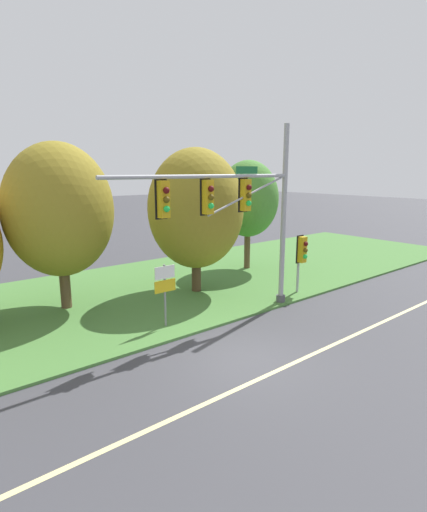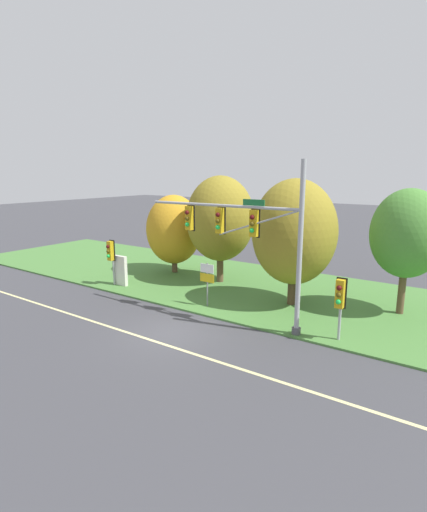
{
  "view_description": "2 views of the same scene",
  "coord_description": "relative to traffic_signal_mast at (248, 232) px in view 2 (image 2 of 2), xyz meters",
  "views": [
    {
      "loc": [
        -8.17,
        -8.44,
        5.84
      ],
      "look_at": [
        1.92,
        3.88,
        2.43
      ],
      "focal_mm": 28.0,
      "sensor_mm": 36.0,
      "label": 1
    },
    {
      "loc": [
        11.49,
        -13.01,
        7.21
      ],
      "look_at": [
        -0.36,
        4.01,
        2.83
      ],
      "focal_mm": 28.0,
      "sensor_mm": 36.0,
      "label": 2
    }
  ],
  "objects": [
    {
      "name": "tree_behind_signpost",
      "position": [
        0.65,
        3.74,
        -0.43
      ],
      "size": [
        4.5,
        4.5,
        6.8
      ],
      "color": "#4C3823",
      "rests_on": "grass_verge"
    },
    {
      "name": "info_kiosk",
      "position": [
        -9.92,
        1.0,
        -3.46
      ],
      "size": [
        1.1,
        0.24,
        1.9
      ],
      "color": "silver",
      "rests_on": "grass_verge"
    },
    {
      "name": "ground_plane",
      "position": [
        -2.4,
        -2.84,
        -4.51
      ],
      "size": [
        160.0,
        160.0,
        0.0
      ],
      "primitive_type": "plane",
      "color": "#3D3D42"
    },
    {
      "name": "lane_stripe",
      "position": [
        -2.4,
        -4.04,
        -4.5
      ],
      "size": [
        36.0,
        0.16,
        0.01
      ],
      "primitive_type": "cube",
      "color": "beige",
      "rests_on": "ground"
    },
    {
      "name": "pedestrian_signal_further_along",
      "position": [
        4.3,
        0.32,
        -2.44
      ],
      "size": [
        0.46,
        0.55,
        2.78
      ],
      "color": "#9EA0A5",
      "rests_on": "grass_verge"
    },
    {
      "name": "pedestrian_signal_near_kerb",
      "position": [
        -10.26,
        0.62,
        -2.32
      ],
      "size": [
        0.46,
        0.55,
        2.92
      ],
      "color": "#9EA0A5",
      "rests_on": "grass_verge"
    },
    {
      "name": "tree_mid_verge",
      "position": [
        5.83,
        5.57,
        -0.29
      ],
      "size": [
        3.55,
        3.55,
        6.35
      ],
      "color": "brown",
      "rests_on": "grass_verge"
    },
    {
      "name": "traffic_signal_mast",
      "position": [
        0.0,
        0.0,
        0.0
      ],
      "size": [
        8.48,
        0.49,
        7.63
      ],
      "color": "#9EA0A5",
      "rests_on": "grass_verge"
    },
    {
      "name": "grass_verge",
      "position": [
        -2.4,
        5.41,
        -4.46
      ],
      "size": [
        48.0,
        11.5,
        0.1
      ],
      "primitive_type": "cube",
      "color": "#477A38",
      "rests_on": "ground"
    },
    {
      "name": "tree_left_of_mast",
      "position": [
        -5.13,
        5.32,
        -0.26
      ],
      "size": [
        4.37,
        4.37,
        6.9
      ],
      "color": "brown",
      "rests_on": "grass_verge"
    },
    {
      "name": "route_sign_post",
      "position": [
        -2.96,
        0.85,
        -2.83
      ],
      "size": [
        0.9,
        0.08,
        2.37
      ],
      "color": "slate",
      "rests_on": "grass_verge"
    },
    {
      "name": "tree_nearest_road",
      "position": [
        -9.25,
        5.57,
        -1.31
      ],
      "size": [
        3.91,
        3.91,
        5.55
      ],
      "color": "brown",
      "rests_on": "grass_verge"
    }
  ]
}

